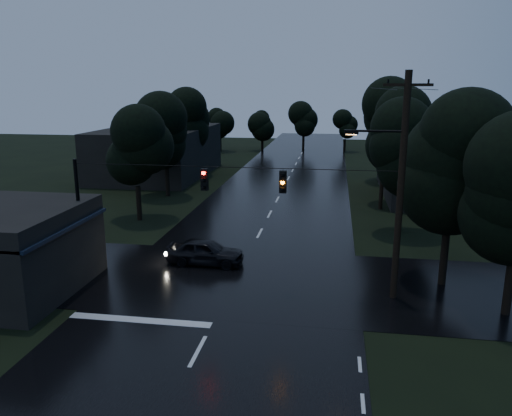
# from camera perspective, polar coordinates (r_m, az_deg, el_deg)

# --- Properties ---
(main_road) EXTENTS (12.00, 120.00, 0.02)m
(main_road) POSITION_cam_1_polar(r_m,az_deg,el_deg) (42.08, 2.46, 0.95)
(main_road) COLOR black
(main_road) RESTS_ON ground
(cross_street) EXTENTS (60.00, 9.00, 0.02)m
(cross_street) POSITION_cam_1_polar(r_m,az_deg,el_deg) (25.05, -2.34, -8.16)
(cross_street) COLOR black
(cross_street) RESTS_ON ground
(building_far_right) EXTENTS (10.00, 14.00, 4.40)m
(building_far_right) POSITION_cam_1_polar(r_m,az_deg,el_deg) (46.29, 20.61, 4.03)
(building_far_right) COLOR black
(building_far_right) RESTS_ON ground
(building_far_left) EXTENTS (10.00, 16.00, 5.00)m
(building_far_left) POSITION_cam_1_polar(r_m,az_deg,el_deg) (54.51, -11.13, 6.33)
(building_far_left) COLOR black
(building_far_left) RESTS_ON ground
(utility_pole_main) EXTENTS (3.50, 0.30, 10.00)m
(utility_pole_main) POSITION_cam_1_polar(r_m,az_deg,el_deg) (22.32, 16.01, 2.66)
(utility_pole_main) COLOR black
(utility_pole_main) RESTS_ON ground
(utility_pole_far) EXTENTS (2.00, 0.30, 7.50)m
(utility_pole_far) POSITION_cam_1_polar(r_m,az_deg,el_deg) (39.32, 14.33, 5.37)
(utility_pole_far) COLOR black
(utility_pole_far) RESTS_ON ground
(anchor_pole_left) EXTENTS (0.18, 0.18, 6.00)m
(anchor_pole_left) POSITION_cam_1_polar(r_m,az_deg,el_deg) (25.72, -19.49, -1.33)
(anchor_pole_left) COLOR black
(anchor_pole_left) RESTS_ON ground
(span_signals) EXTENTS (15.00, 0.37, 1.12)m
(span_signals) POSITION_cam_1_polar(r_m,az_deg,el_deg) (22.51, -1.58, 3.25)
(span_signals) COLOR black
(span_signals) RESTS_ON ground
(tree_corner_near) EXTENTS (4.48, 4.48, 9.44)m
(tree_corner_near) POSITION_cam_1_polar(r_m,az_deg,el_deg) (24.59, 21.60, 4.96)
(tree_corner_near) COLOR black
(tree_corner_near) RESTS_ON ground
(tree_left_a) EXTENTS (3.92, 3.92, 8.26)m
(tree_left_a) POSITION_cam_1_polar(r_m,az_deg,el_deg) (35.72, -13.60, 6.81)
(tree_left_a) COLOR black
(tree_left_a) RESTS_ON ground
(tree_left_b) EXTENTS (4.20, 4.20, 8.85)m
(tree_left_b) POSITION_cam_1_polar(r_m,az_deg,el_deg) (43.33, -10.33, 8.64)
(tree_left_b) COLOR black
(tree_left_b) RESTS_ON ground
(tree_left_c) EXTENTS (4.48, 4.48, 9.44)m
(tree_left_c) POSITION_cam_1_polar(r_m,az_deg,el_deg) (52.99, -7.39, 10.07)
(tree_left_c) COLOR black
(tree_left_c) RESTS_ON ground
(tree_right_a) EXTENTS (4.20, 4.20, 8.85)m
(tree_right_a) POSITION_cam_1_polar(r_m,az_deg,el_deg) (33.26, 16.61, 6.78)
(tree_right_a) COLOR black
(tree_right_a) RESTS_ON ground
(tree_right_b) EXTENTS (4.48, 4.48, 9.44)m
(tree_right_b) POSITION_cam_1_polar(r_m,az_deg,el_deg) (41.20, 16.08, 8.60)
(tree_right_b) COLOR black
(tree_right_b) RESTS_ON ground
(tree_right_c) EXTENTS (4.76, 4.76, 10.03)m
(tree_right_c) POSITION_cam_1_polar(r_m,az_deg,el_deg) (51.15, 15.47, 9.98)
(tree_right_c) COLOR black
(tree_right_c) RESTS_ON ground
(car) EXTENTS (4.16, 1.76, 1.40)m
(car) POSITION_cam_1_polar(r_m,az_deg,el_deg) (27.00, -5.79, -4.98)
(car) COLOR black
(car) RESTS_ON ground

